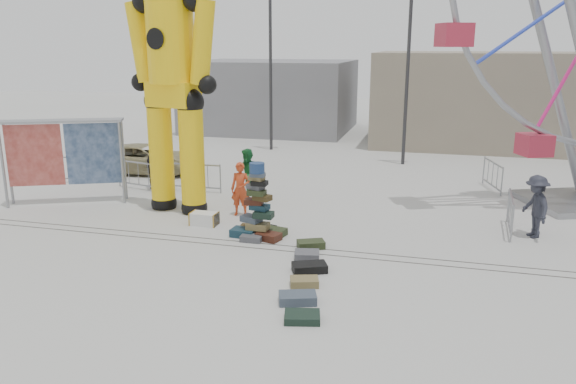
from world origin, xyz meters
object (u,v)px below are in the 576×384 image
(crash_test_dummy, at_px, (172,75))
(barricade_dummy_c, at_px, (195,177))
(barricade_wheel_front, at_px, (510,214))
(parked_suv, at_px, (144,159))
(suitcase_tower, at_px, (258,216))
(steamer_trunk, at_px, (204,219))
(banner_scaffold, at_px, (63,141))
(pedestrian_grey, at_px, (535,207))
(pedestrian_red, at_px, (241,189))
(pedestrian_green, at_px, (248,175))
(barricade_wheel_back, at_px, (492,176))
(barricade_dummy_b, at_px, (138,175))
(lamp_post_left, at_px, (272,63))
(lamp_post_right, at_px, (410,66))
(pedestrian_black, at_px, (153,169))
(barricade_dummy_a, at_px, (83,169))

(crash_test_dummy, bearing_deg, barricade_dummy_c, 111.92)
(barricade_wheel_front, height_order, parked_suv, parked_suv)
(suitcase_tower, height_order, steamer_trunk, suitcase_tower)
(steamer_trunk, relative_size, barricade_dummy_c, 0.42)
(banner_scaffold, distance_m, pedestrian_grey, 15.32)
(pedestrian_red, height_order, pedestrian_green, pedestrian_green)
(banner_scaffold, relative_size, pedestrian_red, 2.26)
(barricade_wheel_back, height_order, pedestrian_red, pedestrian_red)
(steamer_trunk, distance_m, barricade_dummy_b, 5.42)
(banner_scaffold, bearing_deg, lamp_post_left, 46.89)
(steamer_trunk, bearing_deg, parked_suv, 131.68)
(crash_test_dummy, relative_size, barricade_dummy_b, 4.24)
(barricade_dummy_c, xyz_separation_m, barricade_wheel_front, (10.97, -1.97, 0.00))
(lamp_post_right, distance_m, lamp_post_left, 7.28)
(lamp_post_left, relative_size, pedestrian_black, 4.84)
(steamer_trunk, height_order, pedestrian_grey, pedestrian_grey)
(barricade_dummy_b, relative_size, pedestrian_green, 1.07)
(barricade_dummy_c, height_order, pedestrian_black, pedestrian_black)
(pedestrian_black, relative_size, pedestrian_grey, 0.90)
(lamp_post_left, height_order, banner_scaffold, lamp_post_left)
(barricade_dummy_c, relative_size, pedestrian_green, 1.07)
(lamp_post_right, bearing_deg, barricade_wheel_front, -68.49)
(crash_test_dummy, distance_m, barricade_wheel_back, 12.48)
(barricade_wheel_back, bearing_deg, pedestrian_grey, -7.31)
(banner_scaffold, height_order, pedestrian_grey, banner_scaffold)
(crash_test_dummy, xyz_separation_m, pedestrian_black, (-2.15, 2.30, -3.64))
(pedestrian_black, bearing_deg, lamp_post_right, -103.81)
(barricade_wheel_front, bearing_deg, pedestrian_red, 96.36)
(barricade_dummy_b, bearing_deg, crash_test_dummy, -25.26)
(banner_scaffold, height_order, pedestrian_green, banner_scaffold)
(lamp_post_left, xyz_separation_m, pedestrian_green, (1.93, -9.78, -3.55))
(lamp_post_left, bearing_deg, barricade_dummy_c, -92.38)
(lamp_post_left, relative_size, crash_test_dummy, 0.94)
(pedestrian_black, height_order, pedestrian_grey, pedestrian_grey)
(barricade_wheel_back, xyz_separation_m, pedestrian_grey, (0.69, -5.49, 0.37))
(suitcase_tower, xyz_separation_m, pedestrian_green, (-1.55, 3.65, 0.32))
(banner_scaffold, distance_m, pedestrian_red, 6.49)
(lamp_post_right, bearing_deg, steamer_trunk, -116.80)
(banner_scaffold, distance_m, pedestrian_black, 3.49)
(barricade_wheel_front, height_order, pedestrian_red, pedestrian_red)
(barricade_dummy_a, distance_m, pedestrian_red, 8.12)
(pedestrian_red, relative_size, pedestrian_grey, 0.96)
(steamer_trunk, height_order, parked_suv, parked_suv)
(barricade_dummy_c, xyz_separation_m, parked_suv, (-3.46, 2.42, 0.07))
(lamp_post_left, xyz_separation_m, barricade_wheel_front, (10.59, -11.11, -3.93))
(pedestrian_grey, bearing_deg, pedestrian_red, -108.51)
(pedestrian_black, bearing_deg, suitcase_tower, -179.41)
(lamp_post_right, height_order, steamer_trunk, lamp_post_right)
(lamp_post_left, height_order, barricade_dummy_c, lamp_post_left)
(barricade_dummy_b, xyz_separation_m, barricade_dummy_c, (2.26, 0.24, 0.00))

